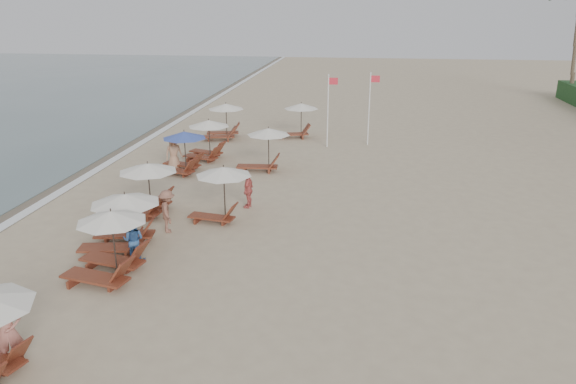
# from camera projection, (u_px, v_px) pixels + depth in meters

# --- Properties ---
(ground) EXTENTS (160.00, 160.00, 0.00)m
(ground) POSITION_uv_depth(u_px,v_px,m) (266.00, 299.00, 16.23)
(ground) COLOR tan
(ground) RESTS_ON ground
(wet_sand_band) EXTENTS (3.20, 140.00, 0.01)m
(wet_sand_band) POSITION_uv_depth(u_px,v_px,m) (53.00, 180.00, 27.25)
(wet_sand_band) COLOR #6B5E4C
(wet_sand_band) RESTS_ON ground
(foam_line) EXTENTS (0.50, 140.00, 0.02)m
(foam_line) POSITION_uv_depth(u_px,v_px,m) (78.00, 181.00, 27.08)
(foam_line) COLOR white
(foam_line) RESTS_ON ground
(lounger_station_1) EXTENTS (2.73, 2.42, 2.26)m
(lounger_station_1) POSITION_uv_depth(u_px,v_px,m) (106.00, 248.00, 17.23)
(lounger_station_1) COLOR brown
(lounger_station_1) RESTS_ON ground
(lounger_station_2) EXTENTS (2.83, 2.42, 2.05)m
(lounger_station_2) POSITION_uv_depth(u_px,v_px,m) (120.00, 222.00, 19.30)
(lounger_station_2) COLOR brown
(lounger_station_2) RESTS_ON ground
(lounger_station_3) EXTENTS (2.75, 2.39, 2.16)m
(lounger_station_3) POSITION_uv_depth(u_px,v_px,m) (144.00, 189.00, 22.62)
(lounger_station_3) COLOR brown
(lounger_station_3) RESTS_ON ground
(lounger_station_4) EXTENTS (2.67, 2.47, 2.17)m
(lounger_station_4) POSITION_uv_depth(u_px,v_px,m) (180.00, 153.00, 28.23)
(lounger_station_4) COLOR brown
(lounger_station_4) RESTS_ON ground
(lounger_station_5) EXTENTS (2.65, 2.43, 2.22)m
(lounger_station_5) POSITION_uv_depth(u_px,v_px,m) (205.00, 140.00, 30.70)
(lounger_station_5) COLOR brown
(lounger_station_5) RESTS_ON ground
(lounger_station_6) EXTENTS (2.73, 2.37, 2.29)m
(lounger_station_6) POSITION_uv_depth(u_px,v_px,m) (223.00, 122.00, 35.44)
(lounger_station_6) COLOR brown
(lounger_station_6) RESTS_ON ground
(inland_station_0) EXTENTS (2.61, 2.24, 2.22)m
(inland_station_0) POSITION_uv_depth(u_px,v_px,m) (219.00, 187.00, 21.66)
(inland_station_0) COLOR brown
(inland_station_0) RESTS_ON ground
(inland_station_1) EXTENTS (2.82, 2.24, 2.22)m
(inland_station_1) POSITION_uv_depth(u_px,v_px,m) (263.00, 147.00, 28.44)
(inland_station_1) COLOR brown
(inland_station_1) RESTS_ON ground
(inland_station_2) EXTENTS (2.84, 2.24, 2.22)m
(inland_station_2) POSITION_uv_depth(u_px,v_px,m) (297.00, 118.00, 35.67)
(inland_station_2) COLOR brown
(inland_station_2) RESTS_ON ground
(beachgoer_near) EXTENTS (0.76, 0.66, 1.76)m
(beachgoer_near) POSITION_uv_depth(u_px,v_px,m) (8.00, 331.00, 13.07)
(beachgoer_near) COLOR #BD7566
(beachgoer_near) RESTS_ON ground
(beachgoer_mid_a) EXTENTS (0.76, 0.61, 1.48)m
(beachgoer_mid_a) POSITION_uv_depth(u_px,v_px,m) (134.00, 240.00, 18.49)
(beachgoer_mid_a) COLOR #3664A3
(beachgoer_mid_a) RESTS_ON ground
(beachgoer_mid_b) EXTENTS (1.01, 1.23, 1.66)m
(beachgoer_mid_b) POSITION_uv_depth(u_px,v_px,m) (167.00, 211.00, 20.81)
(beachgoer_mid_b) COLOR brown
(beachgoer_mid_b) RESTS_ON ground
(beachgoer_far_a) EXTENTS (0.51, 0.96, 1.57)m
(beachgoer_far_a) POSITION_uv_depth(u_px,v_px,m) (248.00, 190.00, 23.38)
(beachgoer_far_a) COLOR #C85550
(beachgoer_far_a) RESTS_ON ground
(beachgoer_far_b) EXTENTS (1.06, 1.00, 1.82)m
(beachgoer_far_b) POSITION_uv_depth(u_px,v_px,m) (174.00, 153.00, 28.75)
(beachgoer_far_b) COLOR tan
(beachgoer_far_b) RESTS_ON ground
(flag_pole_near) EXTENTS (0.59, 0.08, 4.38)m
(flag_pole_near) POSITION_uv_depth(u_px,v_px,m) (329.00, 107.00, 32.97)
(flag_pole_near) COLOR silver
(flag_pole_near) RESTS_ON ground
(flag_pole_far) EXTENTS (0.59, 0.08, 4.44)m
(flag_pole_far) POSITION_uv_depth(u_px,v_px,m) (370.00, 105.00, 33.46)
(flag_pole_far) COLOR silver
(flag_pole_far) RESTS_ON ground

